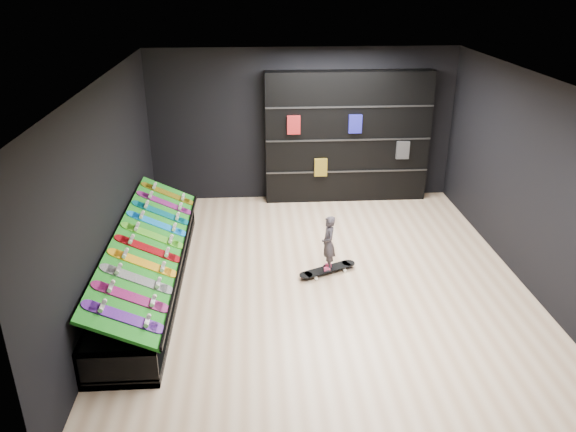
{
  "coord_description": "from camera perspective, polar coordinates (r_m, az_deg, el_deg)",
  "views": [
    {
      "loc": [
        -0.99,
        -7.32,
        4.3
      ],
      "look_at": [
        -0.5,
        0.2,
        1.0
      ],
      "focal_mm": 35.0,
      "sensor_mm": 36.0,
      "label": 1
    }
  ],
  "objects": [
    {
      "name": "floor_skateboard",
      "position": [
        8.73,
        4.03,
        -5.56
      ],
      "size": [
        0.98,
        0.62,
        0.09
      ],
      "primitive_type": null,
      "rotation": [
        0.0,
        0.0,
        0.44
      ],
      "color": "black",
      "rests_on": "ground"
    },
    {
      "name": "display_board_7",
      "position": [
        9.22,
        -12.77,
        0.32
      ],
      "size": [
        0.93,
        0.22,
        0.5
      ],
      "primitive_type": null,
      "rotation": [
        0.0,
        0.44,
        0.0
      ],
      "color": "#0C8C99",
      "rests_on": "turf_ramp"
    },
    {
      "name": "display_board_9",
      "position": [
        10.0,
        -12.1,
        2.23
      ],
      "size": [
        0.93,
        0.22,
        0.5
      ],
      "primitive_type": null,
      "rotation": [
        0.0,
        0.44,
        0.0
      ],
      "color": "yellow",
      "rests_on": "turf_ramp"
    },
    {
      "name": "wall_left",
      "position": [
        8.09,
        -17.88,
        2.21
      ],
      "size": [
        0.02,
        7.0,
        3.0
      ],
      "primitive_type": "cube",
      "color": "black",
      "rests_on": "ground"
    },
    {
      "name": "child",
      "position": [
        8.59,
        4.09,
        -3.8
      ],
      "size": [
        0.15,
        0.21,
        0.52
      ],
      "primitive_type": "imported",
      "rotation": [
        0.0,
        0.0,
        -1.5
      ],
      "color": "black",
      "rests_on": "floor_skateboard"
    },
    {
      "name": "display_board_3",
      "position": [
        7.72,
        -14.51,
        -4.65
      ],
      "size": [
        0.93,
        0.22,
        0.5
      ],
      "primitive_type": null,
      "rotation": [
        0.0,
        0.44,
        0.0
      ],
      "color": "orange",
      "rests_on": "turf_ramp"
    },
    {
      "name": "turf_ramp",
      "position": [
        8.29,
        -13.85,
        -2.74
      ],
      "size": [
        0.92,
        4.5,
        0.46
      ],
      "primitive_type": "cube",
      "rotation": [
        0.0,
        0.44,
        0.0
      ],
      "color": "#116D11",
      "rests_on": "display_rack"
    },
    {
      "name": "wall_back",
      "position": [
        11.22,
        1.47,
        9.2
      ],
      "size": [
        6.0,
        0.02,
        3.0
      ],
      "primitive_type": "cube",
      "color": "black",
      "rests_on": "ground"
    },
    {
      "name": "wall_right",
      "position": [
        8.8,
        23.52,
        3.06
      ],
      "size": [
        0.02,
        7.0,
        3.0
      ],
      "primitive_type": "cube",
      "color": "black",
      "rests_on": "ground"
    },
    {
      "name": "wall_front",
      "position": [
        4.84,
        9.0,
        -12.07
      ],
      "size": [
        6.0,
        0.02,
        3.0
      ],
      "primitive_type": "cube",
      "color": "black",
      "rests_on": "ground"
    },
    {
      "name": "display_board_1",
      "position": [
        7.0,
        -15.67,
        -7.91
      ],
      "size": [
        0.93,
        0.22,
        0.5
      ],
      "primitive_type": null,
      "rotation": [
        0.0,
        0.44,
        0.0
      ],
      "color": "#E5198C",
      "rests_on": "turf_ramp"
    },
    {
      "name": "display_board_5",
      "position": [
        8.46,
        -13.56,
        -1.94
      ],
      "size": [
        0.93,
        0.22,
        0.5
      ],
      "primitive_type": null,
      "rotation": [
        0.0,
        0.44,
        0.0
      ],
      "color": "green",
      "rests_on": "turf_ramp"
    },
    {
      "name": "back_shelving",
      "position": [
        11.21,
        6.03,
        7.95
      ],
      "size": [
        3.22,
        0.38,
        2.58
      ],
      "primitive_type": "cube",
      "color": "black",
      "rests_on": "ground"
    },
    {
      "name": "display_rack",
      "position": [
        8.51,
        -13.88,
        -5.53
      ],
      "size": [
        0.9,
        4.5,
        0.5
      ],
      "primitive_type": null,
      "color": "black",
      "rests_on": "ground"
    },
    {
      "name": "display_board_8",
      "position": [
        9.61,
        -12.42,
        1.32
      ],
      "size": [
        0.93,
        0.22,
        0.5
      ],
      "primitive_type": null,
      "rotation": [
        0.0,
        0.44,
        0.0
      ],
      "color": "#2626BF",
      "rests_on": "turf_ramp"
    },
    {
      "name": "display_board_6",
      "position": [
        8.84,
        -13.15,
        -0.76
      ],
      "size": [
        0.93,
        0.22,
        0.5
      ],
      "primitive_type": null,
      "rotation": [
        0.0,
        0.44,
        0.0
      ],
      "color": "blue",
      "rests_on": "turf_ramp"
    },
    {
      "name": "ceiling",
      "position": [
        7.5,
        4.03,
        13.61
      ],
      "size": [
        6.0,
        7.0,
        0.01
      ],
      "primitive_type": "cube",
      "color": "white",
      "rests_on": "ground"
    },
    {
      "name": "display_board_4",
      "position": [
        8.09,
        -14.01,
        -3.23
      ],
      "size": [
        0.93,
        0.22,
        0.5
      ],
      "primitive_type": null,
      "rotation": [
        0.0,
        0.44,
        0.0
      ],
      "color": "red",
      "rests_on": "turf_ramp"
    },
    {
      "name": "display_board_2",
      "position": [
        7.36,
        -15.06,
        -6.2
      ],
      "size": [
        0.93,
        0.22,
        0.5
      ],
      "primitive_type": null,
      "rotation": [
        0.0,
        0.44,
        0.0
      ],
      "color": "black",
      "rests_on": "turf_ramp"
    },
    {
      "name": "floor",
      "position": [
        8.55,
        3.46,
        -6.6
      ],
      "size": [
        6.0,
        7.0,
        0.01
      ],
      "primitive_type": "cube",
      "color": "beige",
      "rests_on": "ground"
    },
    {
      "name": "display_board_0",
      "position": [
        6.66,
        -16.34,
        -9.8
      ],
      "size": [
        0.93,
        0.22,
        0.5
      ],
      "primitive_type": null,
      "rotation": [
        0.0,
        0.44,
        0.0
      ],
      "color": "purple",
      "rests_on": "turf_ramp"
    }
  ]
}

